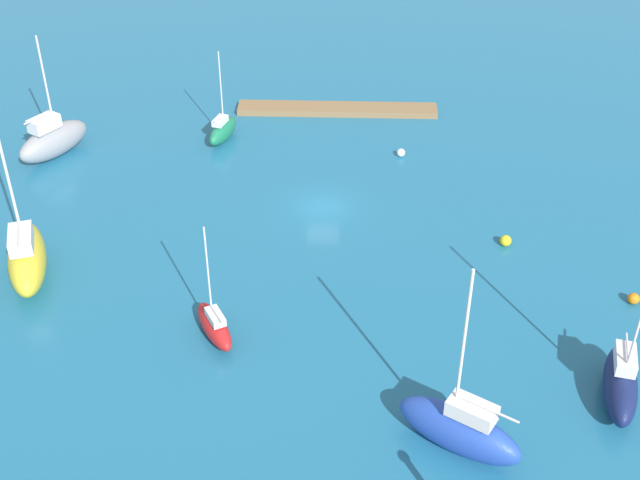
# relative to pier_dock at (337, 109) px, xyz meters

# --- Properties ---
(water) EXTENTS (160.00, 160.00, 0.00)m
(water) POSITION_rel_pier_dock_xyz_m (0.80, 16.55, -0.30)
(water) COLOR #1E668C
(water) RESTS_ON ground
(pier_dock) EXTENTS (18.48, 2.30, 0.59)m
(pier_dock) POSITION_rel_pier_dock_xyz_m (0.00, 0.00, 0.00)
(pier_dock) COLOR olive
(pier_dock) RESTS_ON ground
(sailboat_gray_off_beacon) EXTENTS (5.68, 7.12, 10.50)m
(sailboat_gray_off_beacon) POSITION_rel_pier_dock_xyz_m (23.78, 9.17, 1.23)
(sailboat_gray_off_beacon) COLOR gray
(sailboat_gray_off_beacon) RESTS_ON water
(sailboat_red_along_channel) EXTENTS (3.44, 4.78, 8.04)m
(sailboat_red_along_channel) POSITION_rel_pier_dock_xyz_m (7.03, 31.75, 0.61)
(sailboat_red_along_channel) COLOR red
(sailboat_red_along_channel) RESTS_ON water
(sailboat_navy_outer_mooring) EXTENTS (3.14, 6.49, 12.20)m
(sailboat_navy_outer_mooring) POSITION_rel_pier_dock_xyz_m (-16.55, 36.29, 0.99)
(sailboat_navy_outer_mooring) COLOR #141E4C
(sailboat_navy_outer_mooring) RESTS_ON water
(sailboat_yellow_mid_basin) EXTENTS (4.75, 8.28, 12.95)m
(sailboat_yellow_mid_basin) POSITION_rel_pier_dock_xyz_m (20.46, 26.05, 1.37)
(sailboat_yellow_mid_basin) COLOR yellow
(sailboat_yellow_mid_basin) RESTS_ON water
(sailboat_blue_near_pier) EXTENTS (7.10, 5.55, 11.71)m
(sailboat_blue_near_pier) POSITION_rel_pier_dock_xyz_m (-7.13, 40.18, 1.18)
(sailboat_blue_near_pier) COLOR #2347B2
(sailboat_blue_near_pier) RESTS_ON water
(sailboat_green_west_end) EXTENTS (2.74, 4.85, 8.08)m
(sailboat_green_west_end) POSITION_rel_pier_dock_xyz_m (9.91, 5.87, 0.68)
(sailboat_green_west_end) COLOR #19724C
(sailboat_green_west_end) RESTS_ON water
(mooring_buoy_orange) EXTENTS (0.77, 0.77, 0.77)m
(mooring_buoy_orange) POSITION_rel_pier_dock_xyz_m (-19.83, 27.54, 0.09)
(mooring_buoy_orange) COLOR orange
(mooring_buoy_orange) RESTS_ON water
(mooring_buoy_yellow) EXTENTS (0.82, 0.82, 0.82)m
(mooring_buoy_yellow) POSITION_rel_pier_dock_xyz_m (-12.46, 21.21, 0.11)
(mooring_buoy_yellow) COLOR yellow
(mooring_buoy_yellow) RESTS_ON water
(mooring_buoy_white) EXTENTS (0.71, 0.71, 0.71)m
(mooring_buoy_white) POSITION_rel_pier_dock_xyz_m (-5.54, 8.29, 0.06)
(mooring_buoy_white) COLOR white
(mooring_buoy_white) RESTS_ON water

